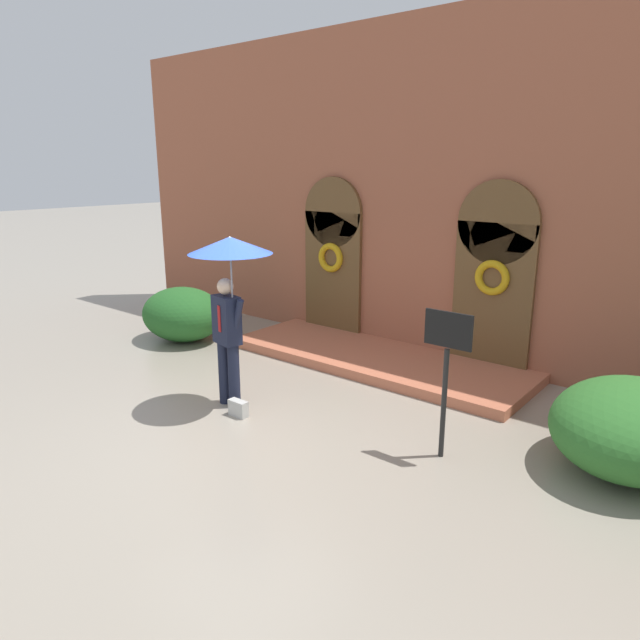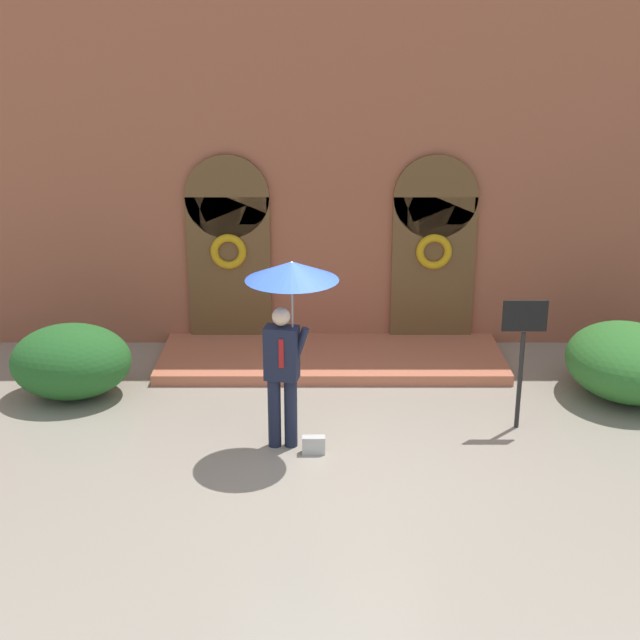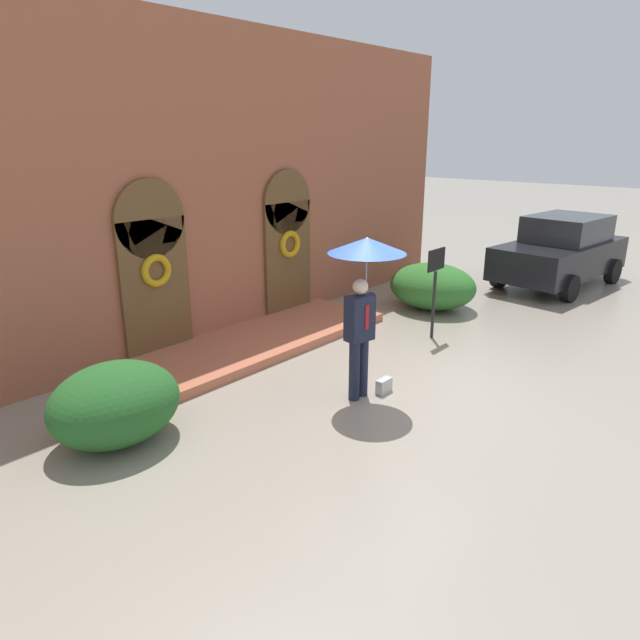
{
  "view_description": "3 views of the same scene",
  "coord_description": "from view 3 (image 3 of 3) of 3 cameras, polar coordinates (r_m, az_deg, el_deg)",
  "views": [
    {
      "loc": [
        5.02,
        -4.65,
        3.24
      ],
      "look_at": [
        0.06,
        1.48,
        1.1
      ],
      "focal_mm": 32.0,
      "sensor_mm": 36.0,
      "label": 1
    },
    {
      "loc": [
        -0.18,
        -9.58,
        5.09
      ],
      "look_at": [
        -0.15,
        1.14,
        1.36
      ],
      "focal_mm": 50.0,
      "sensor_mm": 36.0,
      "label": 2
    },
    {
      "loc": [
        -6.79,
        -4.3,
        3.71
      ],
      "look_at": [
        -0.53,
        1.16,
        1.0
      ],
      "focal_mm": 32.0,
      "sensor_mm": 36.0,
      "label": 3
    }
  ],
  "objects": [
    {
      "name": "shrub_right",
      "position": [
        12.92,
        11.17,
        3.34
      ],
      "size": [
        1.67,
        1.96,
        1.0
      ],
      "primitive_type": "ellipsoid",
      "color": "#2D6B28",
      "rests_on": "ground"
    },
    {
      "name": "parked_car",
      "position": [
        15.84,
        22.95,
        6.37
      ],
      "size": [
        4.26,
        2.32,
        1.76
      ],
      "color": "black",
      "rests_on": "ground"
    },
    {
      "name": "person_with_umbrella",
      "position": [
        7.98,
        4.53,
        5.02
      ],
      "size": [
        1.1,
        1.1,
        2.36
      ],
      "color": "#191E33",
      "rests_on": "ground"
    },
    {
      "name": "ground_plane",
      "position": [
        8.85,
        8.0,
        -6.88
      ],
      "size": [
        80.0,
        80.0,
        0.0
      ],
      "primitive_type": "plane",
      "color": "gray"
    },
    {
      "name": "building_facade",
      "position": [
        10.89,
        -10.33,
        12.36
      ],
      "size": [
        14.0,
        2.3,
        5.6
      ],
      "color": "#9E563D",
      "rests_on": "ground"
    },
    {
      "name": "sign_post",
      "position": [
        10.81,
        11.45,
        4.09
      ],
      "size": [
        0.56,
        0.06,
        1.72
      ],
      "color": "black",
      "rests_on": "ground"
    },
    {
      "name": "shrub_left",
      "position": [
        7.63,
        -19.8,
        -7.87
      ],
      "size": [
        1.66,
        1.41,
        1.02
      ],
      "primitive_type": "ellipsoid",
      "color": "#235B23",
      "rests_on": "ground"
    },
    {
      "name": "handbag",
      "position": [
        8.67,
        6.42,
        -6.55
      ],
      "size": [
        0.28,
        0.12,
        0.22
      ],
      "primitive_type": "cube",
      "rotation": [
        0.0,
        0.0,
        0.01
      ],
      "color": "#B7B7B2",
      "rests_on": "ground"
    }
  ]
}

